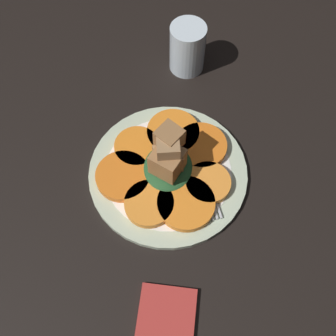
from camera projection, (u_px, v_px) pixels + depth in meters
The scene contains 13 objects.
table_slab at pixel (168, 177), 69.78cm from camera, with size 120.00×120.00×2.00cm, color black.
plate at pixel (168, 173), 68.44cm from camera, with size 25.73×25.73×1.05cm.
carrot_slice_0 at pixel (137, 147), 69.29cm from camera, with size 7.46×7.46×1.29cm, color orange.
carrot_slice_1 at pixel (123, 176), 66.76cm from camera, with size 8.71×8.71×1.29cm, color orange.
carrot_slice_2 at pixel (149, 204), 64.53cm from camera, with size 7.67×7.67×1.29cm, color orange.
carrot_slice_3 at pixel (186, 203), 64.54cm from camera, with size 8.96×8.96×1.29cm, color orange.
carrot_slice_4 at pixel (208, 183), 66.19cm from camera, with size 7.18×7.18×1.29cm, color orange.
carrot_slice_5 at pixel (201, 146), 69.37cm from camera, with size 8.59×8.59×1.29cm, color orange.
carrot_slice_6 at pixel (173, 132), 70.63cm from camera, with size 8.82×8.82×1.29cm, color orange.
center_pile at pixel (168, 160), 64.73cm from camera, with size 8.81×7.93×9.05cm.
fork at pixel (198, 169), 67.85cm from camera, with size 18.30×8.52×0.40cm.
water_glass at pixel (187, 48), 75.62cm from camera, with size 6.44×6.44×9.37cm.
napkin at pixel (164, 335), 56.90cm from camera, with size 13.15×7.89×0.80cm.
Camera 1 is at (-31.27, -3.84, 63.28)cm, focal length 45.00 mm.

